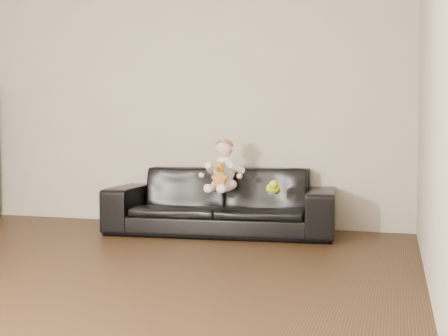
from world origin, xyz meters
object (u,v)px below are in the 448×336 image
(sofa, at_px, (221,201))
(teddy_bear, at_px, (220,175))
(toy_green, at_px, (273,188))
(toy_blue_disc, at_px, (273,193))
(toy_rattle, at_px, (277,190))
(baby, at_px, (224,169))

(sofa, distance_m, teddy_bear, 0.38)
(toy_green, xyz_separation_m, toy_blue_disc, (-0.00, 0.02, -0.05))
(toy_green, bearing_deg, toy_rattle, 51.71)
(sofa, xyz_separation_m, toy_rattle, (0.57, -0.19, 0.13))
(sofa, relative_size, teddy_bear, 9.36)
(teddy_bear, height_order, toy_green, teddy_bear)
(toy_green, bearing_deg, teddy_bear, -175.29)
(teddy_bear, distance_m, toy_blue_disc, 0.51)
(teddy_bear, distance_m, toy_rattle, 0.53)
(toy_green, bearing_deg, baby, 167.48)
(toy_blue_disc, bearing_deg, teddy_bear, -172.45)
(sofa, relative_size, baby, 4.35)
(teddy_bear, relative_size, toy_green, 1.50)
(baby, relative_size, teddy_bear, 2.15)
(sofa, height_order, toy_rattle, sofa)
(sofa, bearing_deg, toy_rattle, -23.71)
(toy_green, bearing_deg, sofa, 157.77)
(toy_green, xyz_separation_m, toy_rattle, (0.02, 0.03, -0.02))
(toy_blue_disc, bearing_deg, baby, 170.07)
(teddy_bear, bearing_deg, baby, 101.06)
(toy_rattle, height_order, toy_blue_disc, toy_rattle)
(baby, bearing_deg, toy_green, -1.01)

